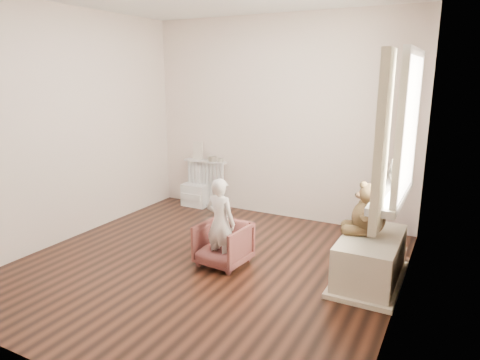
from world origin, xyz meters
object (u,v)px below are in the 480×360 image
at_px(armchair, 223,244).
at_px(plush_cat, 398,173).
at_px(child, 220,222).
at_px(teddy_bear, 369,210).
at_px(toy_bench, 370,261).
at_px(toy_vanity, 196,187).
at_px(radiator, 206,180).

relative_size(armchair, plush_cat, 1.71).
distance_m(armchair, plush_cat, 1.79).
bearing_deg(child, armchair, -84.85).
bearing_deg(teddy_bear, toy_bench, -59.81).
bearing_deg(toy_bench, toy_vanity, 155.39).
distance_m(child, toy_bench, 1.44).
height_order(child, teddy_bear, teddy_bear).
distance_m(toy_bench, plush_cat, 0.85).
bearing_deg(armchair, toy_bench, 17.77).
height_order(radiator, plush_cat, plush_cat).
height_order(radiator, child, child).
relative_size(toy_vanity, toy_bench, 0.62).
relative_size(armchair, teddy_bear, 0.98).
bearing_deg(plush_cat, teddy_bear, -129.74).
relative_size(toy_vanity, teddy_bear, 1.21).
distance_m(teddy_bear, plush_cat, 0.42).
bearing_deg(teddy_bear, armchair, -179.10).
height_order(teddy_bear, plush_cat, plush_cat).
distance_m(armchair, toy_bench, 1.41).
relative_size(armchair, child, 0.54).
bearing_deg(armchair, child, -84.85).
height_order(toy_vanity, child, child).
bearing_deg(armchair, toy_vanity, 136.02).
height_order(armchair, toy_bench, armchair).
bearing_deg(child, toy_vanity, -44.87).
bearing_deg(toy_vanity, child, -50.02).
height_order(radiator, toy_bench, radiator).
xyz_separation_m(armchair, child, (0.00, -0.05, 0.25)).
height_order(toy_vanity, plush_cat, plush_cat).
bearing_deg(plush_cat, armchair, -154.16).
xyz_separation_m(radiator, toy_bench, (2.57, -1.28, -0.19)).
height_order(toy_vanity, teddy_bear, teddy_bear).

